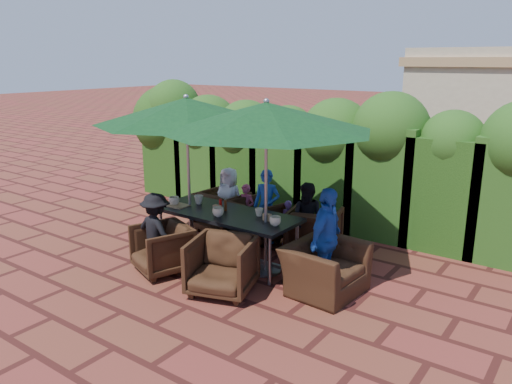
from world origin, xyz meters
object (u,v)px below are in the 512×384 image
Objects in this scene: umbrella_right at (266,117)px; chair_end_right at (325,260)px; chair_near_right at (222,263)px; dining_table at (226,217)px; chair_far_mid at (253,220)px; chair_near_left at (162,247)px; chair_far_left at (222,209)px; chair_far_right at (314,228)px; umbrella_left at (186,111)px.

chair_end_right is (0.99, -0.07, -1.78)m from umbrella_right.
dining_table is at bearing 107.86° from chair_near_right.
dining_table is 0.90m from chair_far_mid.
chair_far_mid reaches higher than chair_near_left.
umbrella_right is 3.68× the size of chair_far_left.
umbrella_right is 2.12m from chair_far_right.
chair_end_right reaches higher than chair_far_mid.
chair_near_right is (1.12, -0.02, 0.03)m from chair_near_left.
umbrella_left is 2.40m from chair_near_right.
umbrella_left is at bearing 129.39° from chair_near_right.
chair_far_mid is (0.57, 0.90, -1.82)m from umbrella_left.
chair_far_left is (-1.63, 1.01, -1.82)m from umbrella_right.
umbrella_left is at bearing 126.05° from chair_near_left.
chair_far_left is at bearing -11.77° from chair_far_right.
umbrella_left is 0.94× the size of umbrella_right.
umbrella_right is 3.72× the size of chair_far_right.
chair_end_right is (1.07, 0.80, 0.03)m from chair_near_right.
dining_table is 1.75m from chair_end_right.
chair_end_right reaches higher than chair_far_left.
chair_far_right is (1.61, 1.09, -1.82)m from umbrella_left.
chair_far_right is at bearing 75.08° from chair_near_left.
chair_far_left is 2.44m from chair_near_right.
dining_table is 1.71m from umbrella_right.
umbrella_left is 3.49× the size of chair_far_right.
umbrella_right is at bearing -1.89° from dining_table.
chair_near_left reaches higher than dining_table.
dining_table is 1.04m from chair_near_left.
chair_far_right is 0.97× the size of chair_near_right.
chair_far_right is at bearing 48.04° from dining_table.
umbrella_right is at bearing 1.16° from umbrella_left.
umbrella_right is 2.35m from chair_near_left.
dining_table is 2.87× the size of chair_far_right.
chair_end_right is at bearing 40.76° from chair_near_left.
chair_far_right is at bearing 79.75° from umbrella_right.
umbrella_left is 2.11m from chair_far_mid.
umbrella_right is at bearing 146.80° from chair_far_mid.
umbrella_left reaches higher than chair_far_right.
chair_end_right is at bearing -1.06° from umbrella_left.
umbrella_right is at bearing 153.08° from chair_far_left.
umbrella_left is 2.10m from chair_far_left.
chair_near_right is (1.34, -0.85, -1.81)m from umbrella_left.
chair_near_right is (0.66, -0.90, -0.27)m from dining_table.
chair_end_right is at bearing 165.30° from chair_far_mid.
umbrella_left is at bearing 69.97° from chair_far_mid.
chair_near_left is (-1.20, -0.86, -1.84)m from umbrella_right.
chair_far_left is 1.05× the size of chair_near_left.
chair_near_left is (-0.35, -1.73, -0.01)m from chair_far_mid.
chair_far_mid is at bearing 97.37° from dining_table.
chair_near_right is 1.34m from chair_end_right.
umbrella_right is at bearing 89.65° from chair_end_right.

